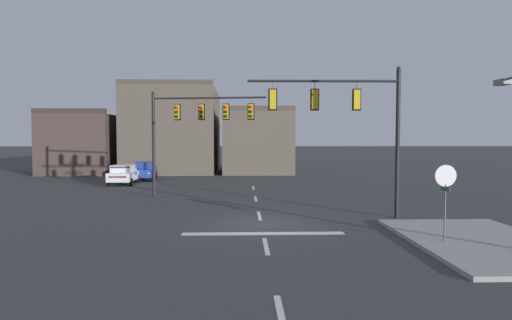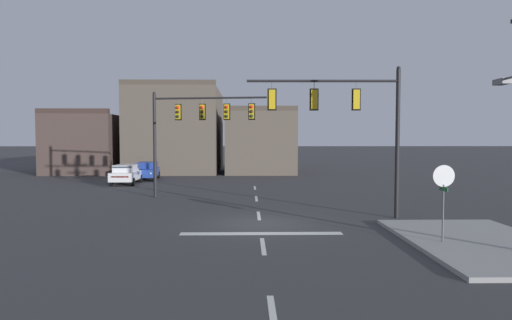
# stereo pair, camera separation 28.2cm
# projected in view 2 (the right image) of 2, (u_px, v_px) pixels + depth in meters

# --- Properties ---
(ground_plane) EXTENTS (400.00, 400.00, 0.00)m
(ground_plane) POSITION_uv_depth(u_px,v_px,m) (260.00, 224.00, 19.14)
(ground_plane) COLOR #353538
(sidewalk_near_corner) EXTENTS (5.00, 8.00, 0.15)m
(sidewalk_near_corner) POSITION_uv_depth(u_px,v_px,m) (482.00, 243.00, 15.29)
(sidewalk_near_corner) COLOR gray
(sidewalk_near_corner) RESTS_ON ground
(stop_bar_paint) EXTENTS (6.40, 0.50, 0.01)m
(stop_bar_paint) POSITION_uv_depth(u_px,v_px,m) (261.00, 233.00, 17.15)
(stop_bar_paint) COLOR silver
(stop_bar_paint) RESTS_ON ground
(lane_centreline) EXTENTS (0.16, 26.40, 0.01)m
(lane_centreline) POSITION_uv_depth(u_px,v_px,m) (259.00, 216.00, 21.14)
(lane_centreline) COLOR silver
(lane_centreline) RESTS_ON ground
(signal_mast_near_side) EXTENTS (7.15, 0.43, 7.11)m
(signal_mast_near_side) POSITION_uv_depth(u_px,v_px,m) (350.00, 115.00, 20.29)
(signal_mast_near_side) COLOR black
(signal_mast_near_side) RESTS_ON ground
(signal_mast_far_side) EXTENTS (7.19, 1.21, 6.72)m
(signal_mast_far_side) POSITION_uv_depth(u_px,v_px,m) (193.00, 121.00, 27.24)
(signal_mast_far_side) COLOR black
(signal_mast_far_side) RESTS_ON ground
(stop_sign) EXTENTS (0.76, 0.64, 2.83)m
(stop_sign) POSITION_uv_depth(u_px,v_px,m) (444.00, 185.00, 15.07)
(stop_sign) COLOR #56565B
(stop_sign) RESTS_ON ground
(car_lot_nearside) EXTENTS (2.26, 4.58, 1.61)m
(car_lot_nearside) POSITION_uv_depth(u_px,v_px,m) (147.00, 170.00, 39.70)
(car_lot_nearside) COLOR navy
(car_lot_nearside) RESTS_ON ground
(car_lot_middle) EXTENTS (2.04, 4.51, 1.61)m
(car_lot_middle) POSITION_uv_depth(u_px,v_px,m) (126.00, 174.00, 35.88)
(car_lot_middle) COLOR silver
(car_lot_middle) RESTS_ON ground
(building_row) EXTENTS (26.19, 13.69, 9.63)m
(building_row) POSITION_uv_depth(u_px,v_px,m) (169.00, 137.00, 49.52)
(building_row) COLOR #473833
(building_row) RESTS_ON ground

